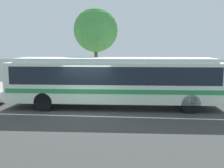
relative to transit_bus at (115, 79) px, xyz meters
name	(u,v)px	position (x,y,z in m)	size (l,w,h in m)	color
ground_plane	(87,112)	(-1.36, -1.32, -1.65)	(120.00, 120.00, 0.00)	#3B3C3B
sidewalk_slab	(103,91)	(-1.36, 5.35, -1.59)	(60.00, 8.00, 0.12)	#A4918C
lane_stripe_center	(84,116)	(-1.36, -2.12, -1.65)	(56.00, 0.16, 0.01)	silver
transit_bus	(115,79)	(0.00, 0.00, 0.00)	(11.95, 2.95, 2.83)	white
pedestrian_waiting_near_sign	(141,83)	(1.52, 2.61, -0.58)	(0.43, 0.43, 1.62)	#332B41
pedestrian_walking_along_curb	(70,82)	(-3.23, 2.30, -0.54)	(0.47, 0.47, 1.69)	slate
pedestrian_standing_by_tree	(51,83)	(-4.35, 1.79, -0.54)	(0.35, 0.35, 1.69)	#2E3042
bus_stop_sign	(165,74)	(3.00, 1.98, 0.12)	(0.08, 0.44, 2.57)	gray
street_tree_near_stop	(96,30)	(-1.79, 4.49, 2.99)	(3.19, 3.19, 6.13)	brown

